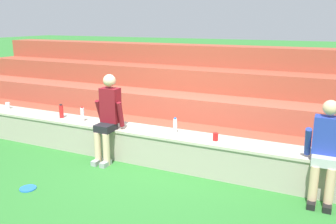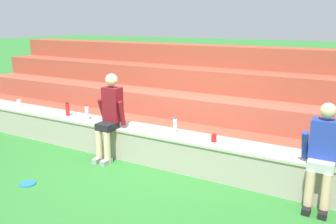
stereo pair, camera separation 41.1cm
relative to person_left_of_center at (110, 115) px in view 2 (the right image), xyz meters
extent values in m
plane|color=#2D752D|center=(0.76, 0.00, -0.78)|extent=(80.00, 80.00, 0.00)
cube|color=#A8A08E|center=(0.76, 0.25, -0.51)|extent=(9.94, 0.50, 0.54)
cube|color=#BCB39F|center=(0.76, 0.25, -0.25)|extent=(9.98, 0.54, 0.04)
cube|color=#9D4732|center=(0.76, 0.95, -0.56)|extent=(11.46, 0.67, 0.44)
cube|color=#A44E39|center=(0.76, 1.62, -0.33)|extent=(11.46, 0.67, 0.88)
cube|color=#9C4531|center=(0.76, 2.28, -0.11)|extent=(11.46, 0.67, 1.32)
cube|color=#9C4531|center=(0.76, 2.95, 0.11)|extent=(11.46, 0.67, 1.76)
cylinder|color=beige|center=(-0.08, -0.20, -0.51)|extent=(0.11, 0.11, 0.54)
cylinder|color=beige|center=(0.08, -0.20, -0.51)|extent=(0.11, 0.11, 0.54)
cube|color=#99999E|center=(-0.08, -0.24, -0.74)|extent=(0.10, 0.22, 0.08)
cube|color=#99999E|center=(0.08, -0.24, -0.74)|extent=(0.10, 0.22, 0.08)
cube|color=black|center=(0.00, -0.07, -0.18)|extent=(0.28, 0.31, 0.12)
cube|color=maroon|center=(0.00, 0.09, 0.16)|extent=(0.31, 0.20, 0.58)
sphere|color=beige|center=(0.00, 0.09, 0.57)|extent=(0.21, 0.21, 0.21)
cylinder|color=maroon|center=(-0.20, 0.07, 0.03)|extent=(0.08, 0.20, 0.42)
cylinder|color=maroon|center=(0.20, 0.07, 0.03)|extent=(0.08, 0.16, 0.43)
cylinder|color=#DBAD89|center=(3.21, -0.17, -0.51)|extent=(0.11, 0.11, 0.54)
cylinder|color=#DBAD89|center=(3.39, -0.17, -0.51)|extent=(0.11, 0.11, 0.54)
cube|color=black|center=(3.21, -0.21, -0.74)|extent=(0.10, 0.22, 0.08)
cube|color=black|center=(3.39, -0.21, -0.74)|extent=(0.10, 0.22, 0.08)
cube|color=#B2B2B7|center=(3.30, -0.06, -0.18)|extent=(0.30, 0.28, 0.12)
cube|color=#23389E|center=(3.30, 0.04, 0.12)|extent=(0.34, 0.20, 0.48)
sphere|color=#DBAD89|center=(3.30, 0.04, 0.48)|extent=(0.19, 0.19, 0.19)
cylinder|color=#23389E|center=(3.08, 0.02, 0.01)|extent=(0.08, 0.25, 0.42)
cylinder|color=silver|center=(1.08, 0.30, -0.11)|extent=(0.06, 0.06, 0.23)
cylinder|color=blue|center=(1.08, 0.30, 0.01)|extent=(0.04, 0.04, 0.02)
cylinder|color=silver|center=(-0.70, 0.22, -0.11)|extent=(0.07, 0.07, 0.24)
cylinder|color=red|center=(-0.70, 0.22, 0.03)|extent=(0.04, 0.04, 0.02)
cylinder|color=red|center=(-1.20, 0.23, -0.11)|extent=(0.08, 0.08, 0.23)
cylinder|color=black|center=(-1.20, 0.23, 0.02)|extent=(0.05, 0.05, 0.02)
cylinder|color=white|center=(-2.68, 0.31, -0.17)|extent=(0.09, 0.09, 0.13)
cylinder|color=red|center=(1.78, 0.21, -0.17)|extent=(0.08, 0.08, 0.12)
cylinder|color=blue|center=(-0.43, -1.39, -0.77)|extent=(0.23, 0.23, 0.02)
camera|label=1|loc=(3.29, -4.65, 1.52)|focal=37.79mm
camera|label=2|loc=(3.65, -4.46, 1.52)|focal=37.79mm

